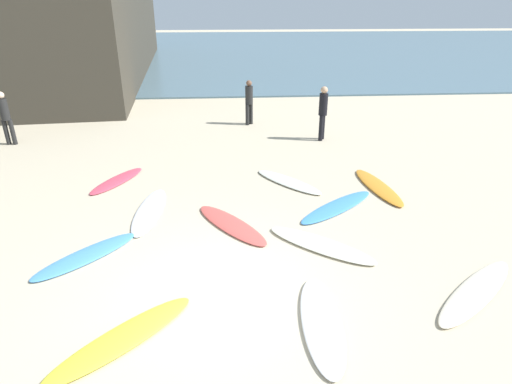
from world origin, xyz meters
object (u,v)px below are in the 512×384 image
(surfboard_5, at_px, (322,322))
(surfboard_7, at_px, (123,338))
(surfboard_1, at_px, (476,291))
(surfboard_2, at_px, (337,207))
(beachgoer_far, at_px, (249,100))
(surfboard_10, at_px, (86,256))
(surfboard_0, at_px, (231,224))
(surfboard_3, at_px, (288,182))
(beachgoer_near, at_px, (5,116))
(surfboard_4, at_px, (150,211))
(surfboard_9, at_px, (321,245))
(surfboard_8, at_px, (117,181))
(beachgoer_mid, at_px, (323,110))
(surfboard_6, at_px, (378,187))

(surfboard_5, distance_m, surfboard_7, 2.86)
(surfboard_1, height_order, surfboard_2, surfboard_1)
(surfboard_5, bearing_deg, beachgoer_far, -83.85)
(surfboard_10, bearing_deg, surfboard_0, -115.95)
(surfboard_3, bearing_deg, beachgoer_near, -63.16)
(surfboard_1, xyz_separation_m, surfboard_2, (-1.51, 3.21, -0.01))
(surfboard_3, bearing_deg, beachgoer_far, -122.19)
(surfboard_0, distance_m, surfboard_4, 1.98)
(surfboard_9, distance_m, beachgoer_far, 8.88)
(surfboard_5, relative_size, beachgoer_far, 1.31)
(surfboard_0, xyz_separation_m, surfboard_3, (1.52, 2.18, 0.00))
(surfboard_1, distance_m, surfboard_8, 8.59)
(beachgoer_mid, bearing_deg, surfboard_7, -179.25)
(surfboard_9, distance_m, beachgoer_near, 11.22)
(surfboard_5, bearing_deg, surfboard_3, -88.87)
(surfboard_6, height_order, surfboard_7, surfboard_6)
(surfboard_5, xyz_separation_m, beachgoer_mid, (1.86, 8.86, 0.96))
(surfboard_4, height_order, surfboard_8, surfboard_8)
(surfboard_6, distance_m, beachgoer_near, 11.66)
(surfboard_4, relative_size, surfboard_5, 1.09)
(surfboard_4, bearing_deg, surfboard_2, -177.26)
(surfboard_2, height_order, surfboard_6, surfboard_6)
(surfboard_5, height_order, beachgoer_far, beachgoer_far)
(surfboard_3, distance_m, beachgoer_mid, 4.05)
(surfboard_3, height_order, surfboard_4, surfboard_3)
(surfboard_2, bearing_deg, beachgoer_far, 153.81)
(surfboard_4, height_order, beachgoer_far, beachgoer_far)
(surfboard_8, bearing_deg, beachgoer_mid, 55.04)
(surfboard_8, bearing_deg, surfboard_7, -49.35)
(surfboard_8, height_order, beachgoer_mid, beachgoer_mid)
(surfboard_4, xyz_separation_m, beachgoer_mid, (4.96, 5.01, 0.97))
(surfboard_5, height_order, surfboard_7, surfboard_5)
(surfboard_0, bearing_deg, beachgoer_far, 48.62)
(surfboard_4, xyz_separation_m, beachgoer_near, (-5.24, 5.22, 0.93))
(surfboard_1, bearing_deg, surfboard_4, 21.11)
(beachgoer_mid, bearing_deg, surfboard_9, -163.47)
(surfboard_3, distance_m, surfboard_5, 5.27)
(surfboard_1, distance_m, surfboard_6, 4.24)
(surfboard_5, xyz_separation_m, beachgoer_near, (-8.35, 9.07, 0.92))
(surfboard_5, xyz_separation_m, surfboard_9, (0.43, 2.14, -0.00))
(surfboard_5, bearing_deg, surfboard_1, -164.65)
(surfboard_0, height_order, surfboard_2, surfboard_0)
(surfboard_1, distance_m, surfboard_3, 5.31)
(surfboard_8, bearing_deg, surfboard_6, 19.81)
(surfboard_6, bearing_deg, surfboard_8, -15.50)
(surfboard_4, distance_m, surfboard_6, 5.64)
(surfboard_8, distance_m, surfboard_9, 5.84)
(surfboard_4, bearing_deg, surfboard_7, 97.46)
(surfboard_0, bearing_deg, surfboard_8, 103.21)
(surfboard_8, bearing_deg, surfboard_3, 22.16)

